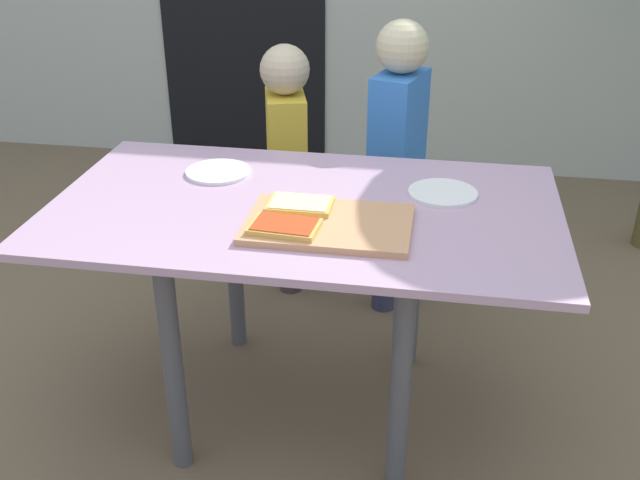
% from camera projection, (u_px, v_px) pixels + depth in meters
% --- Properties ---
extents(ground_plane, '(16.00, 16.00, 0.00)m').
position_uv_depth(ground_plane, '(306.00, 405.00, 2.36)').
color(ground_plane, brown).
extents(dining_table, '(1.40, 0.81, 0.70)m').
position_uv_depth(dining_table, '(304.00, 236.00, 2.08)').
color(dining_table, '#B591AD').
rests_on(dining_table, ground).
extents(cutting_board, '(0.43, 0.29, 0.02)m').
position_uv_depth(cutting_board, '(329.00, 224.00, 1.91)').
color(cutting_board, tan).
rests_on(cutting_board, dining_table).
extents(pizza_slice_far_left, '(0.17, 0.12, 0.02)m').
position_uv_depth(pizza_slice_far_left, '(301.00, 204.00, 1.98)').
color(pizza_slice_far_left, gold).
rests_on(pizza_slice_far_left, cutting_board).
extents(pizza_slice_near_left, '(0.18, 0.13, 0.02)m').
position_uv_depth(pizza_slice_near_left, '(285.00, 226.00, 1.86)').
color(pizza_slice_near_left, gold).
rests_on(pizza_slice_near_left, cutting_board).
extents(plate_white_left, '(0.20, 0.20, 0.01)m').
position_uv_depth(plate_white_left, '(218.00, 172.00, 2.24)').
color(plate_white_left, white).
rests_on(plate_white_left, dining_table).
extents(plate_white_right, '(0.20, 0.20, 0.01)m').
position_uv_depth(plate_white_right, '(443.00, 193.00, 2.10)').
color(plate_white_right, white).
rests_on(plate_white_right, dining_table).
extents(child_left, '(0.20, 0.27, 0.97)m').
position_uv_depth(child_left, '(287.00, 152.00, 2.81)').
color(child_left, '#453135').
rests_on(child_left, ground).
extents(child_right, '(0.20, 0.27, 1.08)m').
position_uv_depth(child_right, '(397.00, 147.00, 2.65)').
color(child_right, '#30324C').
rests_on(child_right, ground).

